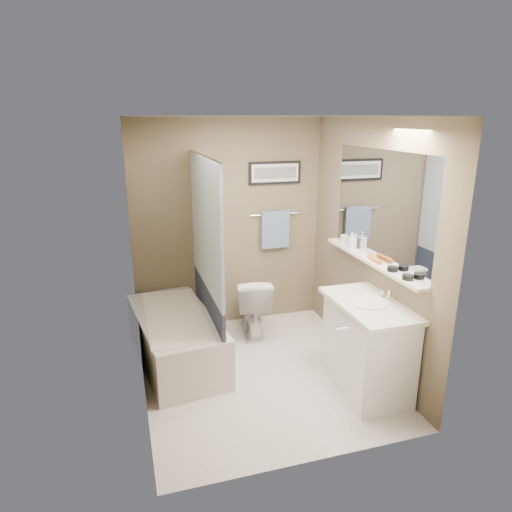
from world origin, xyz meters
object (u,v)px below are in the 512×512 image
object	(u,v)px
vanity	(367,348)
glass_jar	(344,240)
soap_bottle	(352,240)
candle_bowl_far	(392,269)
hair_brush_front	(374,259)
candle_bowl_near	(408,277)
bathtub	(176,338)
toilet	(252,305)

from	to	relation	value
vanity	glass_jar	xyz separation A→B (m)	(0.19, 0.90, 0.77)
vanity	soap_bottle	size ratio (longest dim) A/B	5.37
candle_bowl_far	hair_brush_front	bearing A→B (deg)	90.00
candle_bowl_near	glass_jar	size ratio (longest dim) A/B	0.90
candle_bowl_near	hair_brush_front	distance (m)	0.52
hair_brush_front	glass_jar	size ratio (longest dim) A/B	2.20
bathtub	candle_bowl_near	size ratio (longest dim) A/B	16.67
vanity	soap_bottle	bearing A→B (deg)	79.30
bathtub	glass_jar	bearing A→B (deg)	-9.71
candle_bowl_near	candle_bowl_far	world-z (taller)	same
bathtub	soap_bottle	distance (m)	2.04
toilet	hair_brush_front	xyz separation A→B (m)	(0.87, -1.07, 0.79)
toilet	vanity	bearing A→B (deg)	125.61
vanity	glass_jar	bearing A→B (deg)	81.84
bathtub	toilet	distance (m)	1.00
candle_bowl_near	soap_bottle	bearing A→B (deg)	90.00
hair_brush_front	soap_bottle	distance (m)	0.45
candle_bowl_far	hair_brush_front	world-z (taller)	hair_brush_front
bathtub	glass_jar	distance (m)	2.01
toilet	glass_jar	bearing A→B (deg)	160.99
candle_bowl_far	hair_brush_front	xyz separation A→B (m)	(0.00, 0.30, 0.00)
bathtub	vanity	distance (m)	1.88
vanity	soap_bottle	distance (m)	1.10
candle_bowl_far	glass_jar	distance (m)	0.91
hair_brush_front	soap_bottle	bearing A→B (deg)	90.00
candle_bowl_near	hair_brush_front	xyz separation A→B (m)	(0.00, 0.52, 0.00)
candle_bowl_far	toilet	bearing A→B (deg)	122.32
hair_brush_front	glass_jar	xyz separation A→B (m)	(0.00, 0.61, 0.03)
toilet	glass_jar	xyz separation A→B (m)	(0.87, -0.46, 0.82)
glass_jar	candle_bowl_far	bearing A→B (deg)	-90.00
candle_bowl_near	vanity	bearing A→B (deg)	129.27
vanity	hair_brush_front	bearing A→B (deg)	61.08
glass_jar	toilet	bearing A→B (deg)	151.91
glass_jar	soap_bottle	world-z (taller)	soap_bottle
bathtub	candle_bowl_near	xyz separation A→B (m)	(1.79, -1.20, 0.89)
candle_bowl_near	soap_bottle	world-z (taller)	soap_bottle
hair_brush_front	glass_jar	world-z (taller)	glass_jar
candle_bowl_far	hair_brush_front	size ratio (longest dim) A/B	0.41
candle_bowl_near	candle_bowl_far	size ratio (longest dim) A/B	1.00
vanity	candle_bowl_far	bearing A→B (deg)	1.83
toilet	candle_bowl_far	bearing A→B (deg)	131.40
toilet	soap_bottle	xyz separation A→B (m)	(0.87, -0.63, 0.85)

